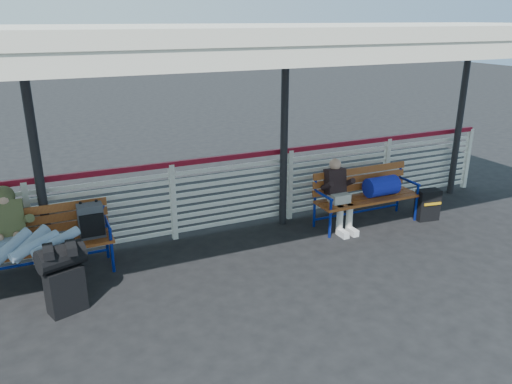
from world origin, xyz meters
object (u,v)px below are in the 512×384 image
bench_right (372,189)px  bench_left (56,232)px  companion_person (339,194)px  suitcase_side (427,205)px  luggage_stack (64,276)px  traveler_man (26,238)px

bench_right → bench_left: bearing=176.6°
bench_right → companion_person: size_ratio=1.57×
suitcase_side → luggage_stack: bearing=-167.3°
bench_right → companion_person: (-0.66, -0.01, 0.01)m
traveler_man → companion_person: bearing=0.6°
companion_person → traveler_man: bearing=-179.4°
companion_person → suitcase_side: (1.60, -0.30, -0.33)m
traveler_man → suitcase_side: size_ratio=3.09×
bench_left → companion_person: 4.21m
luggage_stack → suitcase_side: 5.82m
bench_left → suitcase_side: size_ratio=3.40×
luggage_stack → traveler_man: (-0.35, 0.69, 0.25)m
traveler_man → companion_person: traveler_man is taller
traveler_man → companion_person: 4.55m
bench_right → suitcase_side: (0.94, -0.31, -0.32)m
bench_left → bench_right: size_ratio=1.00×
luggage_stack → bench_right: bearing=-9.6°
bench_left → bench_right: (4.86, -0.29, -0.01)m
bench_left → traveler_man: size_ratio=1.10×
bench_left → suitcase_side: bench_left is taller
companion_person → suitcase_side: size_ratio=2.16×
luggage_stack → bench_right: (4.87, 0.75, 0.13)m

